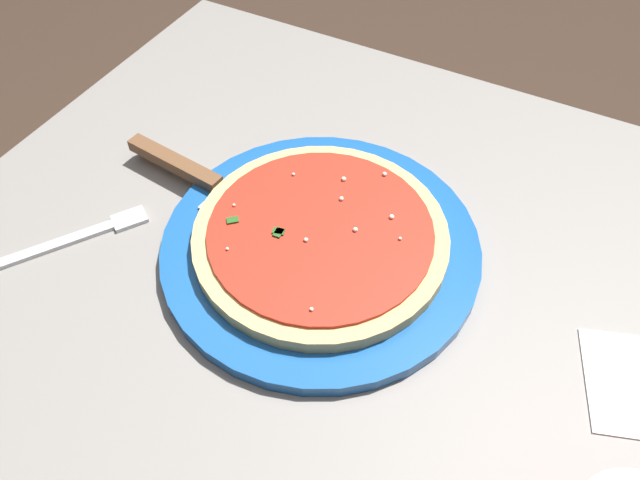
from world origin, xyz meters
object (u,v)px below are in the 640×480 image
serving_plate (320,247)px  pizza (320,237)px  pizza_server (202,178)px  fork (72,239)px

serving_plate → pizza: 0.02m
pizza_server → fork: 0.15m
serving_plate → pizza_server: size_ratio=1.48×
pizza → fork: (-0.24, -0.11, -0.02)m
serving_plate → pizza: pizza is taller
pizza → pizza_server: size_ratio=1.17×
pizza → fork: size_ratio=1.60×
pizza → fork: 0.27m
pizza_server → fork: (-0.08, -0.13, -0.02)m
pizza_server → fork: size_ratio=1.37×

